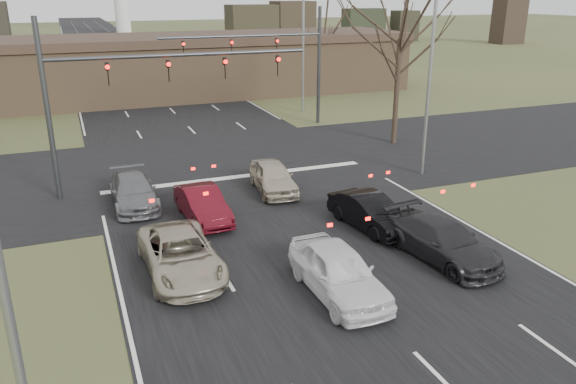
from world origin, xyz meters
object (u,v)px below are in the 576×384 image
at_px(streetlight_right_far, 301,39).
at_px(car_charcoal_sedan, 442,240).
at_px(car_white_sedan, 338,271).
at_px(mast_arm_far, 281,53).
at_px(streetlight_right_near, 428,65).
at_px(car_black_hatch, 370,212).
at_px(car_grey_ahead, 133,191).
at_px(car_red_ahead, 202,204).
at_px(car_silver_ahead, 273,177).
at_px(mast_arm_near, 123,83).
at_px(streetlight_left, 3,218).
at_px(building, 178,65).
at_px(car_silver_suv, 181,254).

xyz_separation_m(streetlight_right_far, car_charcoal_sedan, (-5.32, -25.52, -4.89)).
bearing_deg(car_white_sedan, mast_arm_far, 72.74).
xyz_separation_m(streetlight_right_near, car_black_hatch, (-5.82, -5.17, -4.91)).
bearing_deg(streetlight_right_near, car_grey_ahead, 176.62).
height_order(car_red_ahead, car_silver_ahead, car_silver_ahead).
relative_size(mast_arm_near, car_grey_ahead, 2.67).
distance_m(streetlight_left, car_charcoal_sedan, 14.77).
height_order(car_grey_ahead, car_silver_ahead, car_silver_ahead).
relative_size(streetlight_left, car_charcoal_sedan, 2.08).
distance_m(building, car_grey_ahead, 28.23).
relative_size(mast_arm_near, car_black_hatch, 2.94).
bearing_deg(mast_arm_far, car_red_ahead, -121.68).
bearing_deg(car_white_sedan, car_silver_suv, 142.92).
bearing_deg(mast_arm_near, car_black_hatch, -44.77).
height_order(mast_arm_near, car_white_sedan, mast_arm_near).
bearing_deg(car_silver_ahead, streetlight_left, -118.62).
bearing_deg(streetlight_right_far, building, 123.65).
height_order(streetlight_right_far, car_charcoal_sedan, streetlight_right_far).
relative_size(car_charcoal_sedan, car_grey_ahead, 1.06).
bearing_deg(car_red_ahead, car_charcoal_sedan, -46.81).
distance_m(streetlight_right_near, car_silver_suv, 15.74).
relative_size(streetlight_right_near, car_silver_ahead, 2.39).
height_order(building, car_grey_ahead, building).
bearing_deg(car_red_ahead, car_grey_ahead, 128.50).
distance_m(car_black_hatch, car_red_ahead, 6.84).
bearing_deg(mast_arm_near, building, 73.87).
bearing_deg(car_silver_ahead, car_red_ahead, -144.95).
bearing_deg(car_silver_ahead, car_grey_ahead, -179.00).
distance_m(streetlight_right_far, car_red_ahead, 23.07).
height_order(streetlight_right_far, car_black_hatch, streetlight_right_far).
bearing_deg(car_charcoal_sedan, car_black_hatch, 99.94).
relative_size(streetlight_left, car_red_ahead, 2.42).
distance_m(building, car_silver_suv, 34.95).
relative_size(building, mast_arm_near, 3.50).
xyz_separation_m(car_grey_ahead, car_red_ahead, (2.43, -2.72, 0.02)).
height_order(car_black_hatch, car_silver_ahead, car_silver_ahead).
relative_size(streetlight_right_far, car_white_sedan, 2.19).
relative_size(streetlight_right_far, car_red_ahead, 2.42).
bearing_deg(streetlight_right_near, car_silver_suv, -155.38).
height_order(car_black_hatch, car_charcoal_sedan, car_charcoal_sedan).
bearing_deg(building, streetlight_right_near, -76.31).
distance_m(streetlight_right_far, car_charcoal_sedan, 26.53).
bearing_deg(mast_arm_near, car_grey_ahead, -95.43).
bearing_deg(car_grey_ahead, mast_arm_near, 84.88).
bearing_deg(building, car_white_sedan, -93.83).
bearing_deg(streetlight_right_far, streetlight_left, -120.34).
bearing_deg(car_red_ahead, streetlight_right_near, 5.73).
xyz_separation_m(mast_arm_near, mast_arm_far, (11.41, 10.00, -0.06)).
distance_m(mast_arm_near, car_grey_ahead, 4.92).
distance_m(car_grey_ahead, car_silver_ahead, 6.37).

